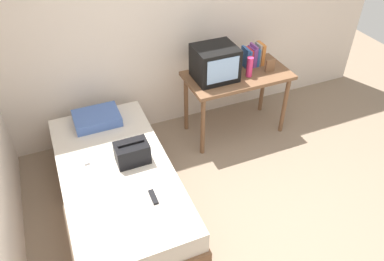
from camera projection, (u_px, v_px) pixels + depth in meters
The scene contains 13 objects.
ground_plane at pixel (258, 236), 3.37m from camera, with size 8.00×8.00×0.00m, color #84705B.
wall_back at pixel (176, 17), 4.00m from camera, with size 5.20×0.10×2.60m, color beige.
bed at pixel (119, 187), 3.51m from camera, with size 1.00×2.00×0.49m.
desk at pixel (237, 82), 4.16m from camera, with size 1.16×0.60×0.77m.
tv at pixel (215, 63), 3.92m from camera, with size 0.44×0.39×0.36m.
water_bottle at pixel (250, 67), 3.99m from camera, with size 0.07×0.07×0.22m, color #E53372.
book_row at pixel (253, 56), 4.19m from camera, with size 0.23×0.17×0.25m.
picture_frame at pixel (270, 66), 4.09m from camera, with size 0.11×0.02×0.15m, color brown.
pillow at pixel (97, 118), 3.86m from camera, with size 0.46×0.35×0.10m, color #4766AD.
handbag at pixel (132, 153), 3.37m from camera, with size 0.30×0.20×0.22m.
magazine at pixel (112, 197), 3.08m from camera, with size 0.21×0.29×0.01m, color white.
remote_dark at pixel (153, 197), 3.07m from camera, with size 0.04×0.16×0.02m, color black.
remote_silver at pixel (86, 159), 3.43m from camera, with size 0.04×0.14×0.02m, color #B7B7BC.
Camera 1 is at (-1.34, -1.65, 2.85)m, focal length 34.93 mm.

